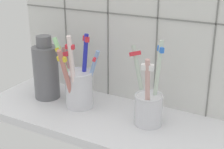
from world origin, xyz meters
The scene contains 5 objects.
counter_slab centered at (0.00, 0.00, 1.00)cm, with size 64.00×22.00×2.00cm, color silver.
tile_wall_back centered at (0.00, 12.00, 22.50)cm, with size 64.00×2.20×45.00cm.
toothbrush_cup_left centered at (-9.06, 1.23, 7.52)cm, with size 11.11×10.13×18.60cm.
toothbrush_cup_right centered at (8.87, 1.53, 6.54)cm, with size 9.49×9.01×18.57cm.
ceramic_vase centered at (-19.23, 1.92, 9.21)cm, with size 6.37×6.37×16.10cm.
Camera 1 is at (33.28, -58.43, 37.90)cm, focal length 53.32 mm.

